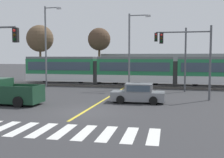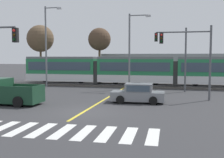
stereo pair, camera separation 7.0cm
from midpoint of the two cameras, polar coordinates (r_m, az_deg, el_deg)
The scene contains 23 objects.
ground_plane at distance 18.69m, azimuth -5.74°, elevation -6.70°, with size 200.00×200.00×0.00m, color #333335.
track_bed at distance 34.56m, azimuth 3.12°, elevation -1.29°, with size 120.00×4.00×0.18m, color #4C4742.
rail_near at distance 33.84m, azimuth 2.91°, elevation -1.18°, with size 120.00×0.08×0.10m, color #939399.
rail_far at distance 35.25m, azimuth 3.33°, elevation -0.95°, with size 120.00×0.08×0.10m, color #939399.
light_rail_tram at distance 34.24m, azimuth 4.86°, elevation 1.93°, with size 28.00×2.64×3.43m.
crosswalk_stripe_2 at distance 15.68m, azimuth -21.31°, elevation -9.21°, with size 0.56×2.80×0.01m, color silver.
crosswalk_stripe_3 at distance 15.12m, azimuth -17.76°, elevation -9.63°, with size 0.56×2.80×0.01m, color silver.
crosswalk_stripe_4 at distance 14.63m, azimuth -13.93°, elevation -10.02°, with size 0.56×2.80×0.01m, color silver.
crosswalk_stripe_5 at distance 14.20m, azimuth -9.85°, elevation -10.40°, with size 0.56×2.80×0.01m, color silver.
crosswalk_stripe_6 at distance 13.85m, azimuth -5.53°, elevation -10.74°, with size 0.56×2.80×0.01m, color silver.
crosswalk_stripe_7 at distance 13.58m, azimuth -1.01°, elevation -11.04°, with size 0.56×2.80×0.01m, color silver.
crosswalk_stripe_8 at distance 13.39m, azimuth 3.68°, elevation -11.27°, with size 0.56×2.80×0.01m, color silver.
crosswalk_stripe_9 at distance 13.29m, azimuth 8.48°, elevation -11.43°, with size 0.56×2.80×0.01m, color silver.
lane_centre_line at distance 24.26m, azimuth -1.24°, elevation -4.04°, with size 0.20×17.26×0.01m, color gold.
sedan_crossing at distance 22.37m, azimuth 5.36°, elevation -3.00°, with size 4.27×2.06×1.52m.
pickup_truck at distance 22.98m, azimuth -20.75°, elevation -2.72°, with size 5.42×2.28×1.98m.
traffic_light_mid_right at distance 24.39m, azimuth 16.13°, elevation 5.46°, with size 4.25×0.38×6.19m.
traffic_light_far_right at distance 29.67m, azimuth 12.84°, elevation 5.72°, with size 3.25×0.38×6.55m.
street_lamp_west at distance 34.62m, azimuth -12.95°, elevation 7.35°, with size 2.17×0.28×9.56m.
street_lamp_centre at distance 31.05m, azimuth 4.05°, elevation 6.64°, with size 2.42×0.28×8.29m.
bare_tree_far_west at distance 43.94m, azimuth -14.31°, elevation 7.93°, with size 4.03×4.03×8.33m.
bare_tree_west at distance 41.08m, azimuth -2.52°, elevation 8.01°, with size 3.29×3.29×7.76m.
building_backdrop_far at distance 44.63m, azimuth 10.47°, elevation 2.46°, with size 18.63×6.00×4.02m, color gray.
Camera 2 is at (5.97, -17.33, 3.68)m, focal length 45.00 mm.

